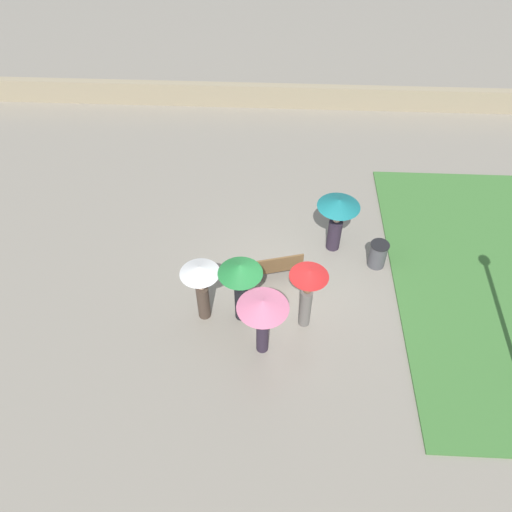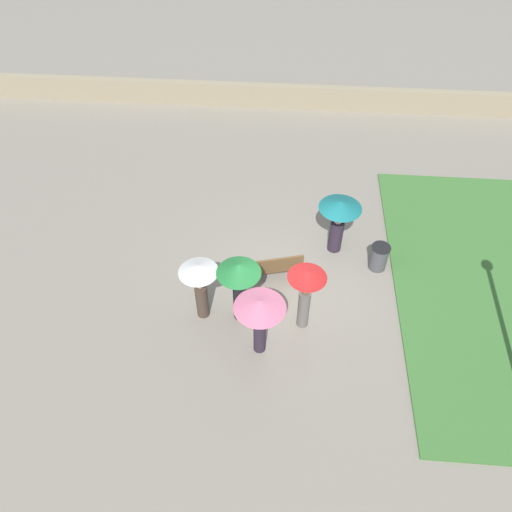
% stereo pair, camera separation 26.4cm
% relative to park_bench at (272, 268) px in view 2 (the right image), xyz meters
% --- Properties ---
extents(ground_plane, '(90.00, 90.00, 0.00)m').
position_rel_park_bench_xyz_m(ground_plane, '(-0.46, 0.40, -0.46)').
color(ground_plane, gray).
extents(parapet_wall, '(45.00, 0.35, 0.89)m').
position_rel_park_bench_xyz_m(parapet_wall, '(-0.46, -9.12, -0.02)').
color(parapet_wall, tan).
rests_on(parapet_wall, ground_plane).
extents(park_bench, '(1.66, 0.82, 0.90)m').
position_rel_park_bench_xyz_m(park_bench, '(0.00, 0.00, 0.00)').
color(park_bench, brown).
rests_on(park_bench, ground_plane).
extents(trash_bin, '(0.51, 0.51, 0.78)m').
position_rel_park_bench_xyz_m(trash_bin, '(-2.87, -0.68, -0.07)').
color(trash_bin, '#4C4C51').
rests_on(trash_bin, ground_plane).
extents(crowd_person_teal, '(1.16, 1.16, 1.76)m').
position_rel_park_bench_xyz_m(crowd_person_teal, '(-1.71, -1.31, 0.81)').
color(crowd_person_teal, '#2D2333').
rests_on(crowd_person_teal, ground_plane).
extents(crowd_person_white, '(0.95, 0.95, 1.81)m').
position_rel_park_bench_xyz_m(crowd_person_white, '(1.68, 1.30, 0.83)').
color(crowd_person_white, '#47382D').
rests_on(crowd_person_white, ground_plane).
extents(crowd_person_green, '(1.06, 1.06, 1.90)m').
position_rel_park_bench_xyz_m(crowd_person_green, '(0.74, 1.28, 0.96)').
color(crowd_person_green, black).
rests_on(crowd_person_green, ground_plane).
extents(crowd_person_red, '(0.91, 0.91, 1.96)m').
position_rel_park_bench_xyz_m(crowd_person_red, '(-0.83, 1.42, 0.91)').
color(crowd_person_red, slate).
rests_on(crowd_person_red, ground_plane).
extents(crowd_person_pink, '(1.17, 1.17, 1.82)m').
position_rel_park_bench_xyz_m(crowd_person_pink, '(0.18, 2.23, 0.98)').
color(crowd_person_pink, '#2D2333').
rests_on(crowd_person_pink, ground_plane).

